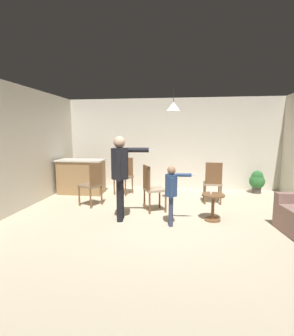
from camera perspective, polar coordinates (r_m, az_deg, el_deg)
name	(u,v)px	position (r m, az deg, el deg)	size (l,w,h in m)	color
ground	(164,224)	(4.78, 3.93, -12.65)	(7.68, 7.68, 0.00)	beige
wall_back	(172,144)	(7.67, 5.63, 5.50)	(6.40, 0.10, 2.70)	silver
wall_left	(1,150)	(5.67, -30.28, 3.55)	(0.10, 6.40, 2.70)	silver
kitchen_counter	(82,176)	(7.22, -14.65, -1.85)	(1.26, 0.66, 0.95)	#99754C
side_table_by_couch	(213,204)	(5.03, 14.75, -7.90)	(0.44, 0.44, 0.52)	brown
person_adult	(121,169)	(4.77, -6.04, -0.20)	(0.78, 0.53, 1.62)	black
person_child	(172,189)	(4.55, 5.65, -4.74)	(0.57, 0.34, 1.10)	#384260
dining_chair_by_counter	(92,183)	(5.91, -12.31, -3.27)	(0.56, 0.56, 1.00)	brown
dining_chair_near_wall	(213,181)	(6.17, 14.75, -2.88)	(0.43, 0.43, 1.00)	brown
dining_chair_centre_back	(152,186)	(5.38, 1.06, -4.21)	(0.56, 0.56, 1.00)	brown
dining_chair_spare	(125,174)	(6.95, -5.09, -1.42)	(0.54, 0.54, 1.00)	brown
potted_plant_corner	(257,181)	(7.66, 23.72, -2.68)	(0.42, 0.42, 0.64)	#4C4742
spare_remote_on_table	(211,193)	(5.02, 14.37, -5.44)	(0.04, 0.13, 0.04)	white
ceiling_light_pendant	(173,107)	(5.66, 6.02, 13.73)	(0.32, 0.32, 0.55)	silver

